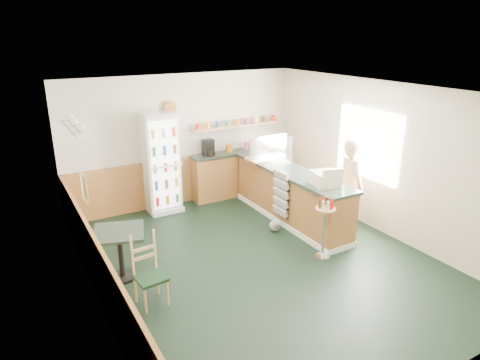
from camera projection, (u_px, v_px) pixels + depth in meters
ground at (261, 261)px, 6.85m from camera, size 6.00×6.00×0.00m
room_envelope at (226, 161)px, 6.84m from camera, size 5.04×6.02×2.72m
service_counter at (291, 198)px, 8.21m from camera, size 0.68×3.01×1.01m
back_counter at (239, 170)px, 9.52m from camera, size 2.24×0.42×1.69m
drinks_fridge at (162, 163)px, 8.48m from camera, size 0.66×0.55×2.01m
display_case at (268, 148)px, 8.60m from camera, size 0.88×0.46×0.50m
cash_register at (325, 179)px, 7.22m from camera, size 0.49×0.51×0.24m
shopkeeper at (351, 185)px, 7.71m from camera, size 0.54×0.65×1.71m
condiment_stand at (325, 219)px, 6.76m from camera, size 0.32×0.32×1.01m
newspaper_rack at (281, 194)px, 7.83m from camera, size 0.09×0.44×0.88m
cafe_table at (120, 245)px, 6.21m from camera, size 0.88×0.88×0.77m
cafe_chair at (148, 267)px, 5.67m from camera, size 0.41×0.41×1.00m
dog_doorstop at (275, 225)px, 7.84m from camera, size 0.20×0.26×0.24m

